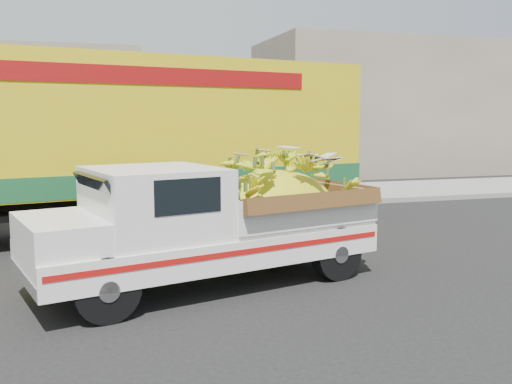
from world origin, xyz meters
name	(u,v)px	position (x,y,z in m)	size (l,w,h in m)	color
ground	(161,286)	(0.00, 0.00, 0.00)	(100.00, 100.00, 0.00)	black
curb	(126,212)	(0.00, 6.74, 0.07)	(60.00, 0.25, 0.15)	gray
sidewalk	(121,201)	(0.00, 8.84, 0.07)	(60.00, 4.00, 0.14)	gray
building_right	(410,109)	(14.00, 15.74, 3.00)	(14.00, 6.00, 6.00)	gray
pickup_truck	(229,219)	(1.06, -0.02, 0.98)	(5.49, 3.13, 1.82)	black
semi_trailer	(105,137)	(-0.57, 4.30, 2.12)	(12.08, 4.77, 3.80)	black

